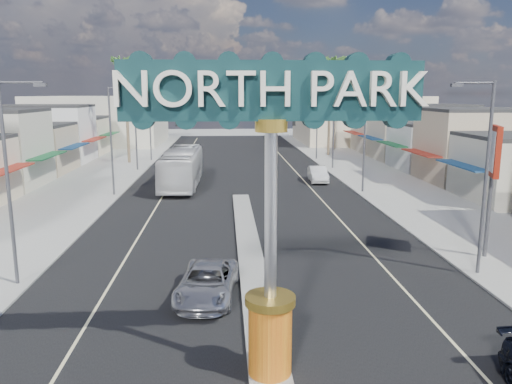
{
  "coord_description": "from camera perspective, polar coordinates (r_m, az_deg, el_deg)",
  "views": [
    {
      "loc": [
        -1.29,
        -11.7,
        8.44
      ],
      "look_at": [
        0.18,
        11.38,
        3.87
      ],
      "focal_mm": 35.0,
      "sensor_mm": 36.0,
      "label": 1
    }
  ],
  "objects": [
    {
      "name": "ground",
      "position": [
        42.56,
        -1.82,
        -0.25
      ],
      "size": [
        160.0,
        160.0,
        0.0
      ],
      "primitive_type": "plane",
      "color": "gray",
      "rests_on": "ground"
    },
    {
      "name": "road",
      "position": [
        42.56,
        -1.82,
        -0.24
      ],
      "size": [
        20.0,
        120.0,
        0.01
      ],
      "primitive_type": "cube",
      "color": "black",
      "rests_on": "ground"
    },
    {
      "name": "median_island",
      "position": [
        27.05,
        -0.73,
        -6.81
      ],
      "size": [
        1.3,
        30.0,
        0.16
      ],
      "primitive_type": "cube",
      "color": "gray",
      "rests_on": "ground"
    },
    {
      "name": "sidewalk_left",
      "position": [
        44.39,
        -20.2,
        -0.39
      ],
      "size": [
        8.0,
        120.0,
        0.12
      ],
      "primitive_type": "cube",
      "color": "gray",
      "rests_on": "ground"
    },
    {
      "name": "sidewalk_right",
      "position": [
        45.19,
        16.21,
        0.06
      ],
      "size": [
        8.0,
        120.0,
        0.12
      ],
      "primitive_type": "cube",
      "color": "gray",
      "rests_on": "ground"
    },
    {
      "name": "storefront_row_left",
      "position": [
        59.47,
        -26.16,
        4.8
      ],
      "size": [
        12.0,
        42.0,
        6.0
      ],
      "primitive_type": "cube",
      "color": "beige",
      "rests_on": "ground"
    },
    {
      "name": "storefront_row_right",
      "position": [
        60.5,
        21.19,
        5.28
      ],
      "size": [
        12.0,
        42.0,
        6.0
      ],
      "primitive_type": "cube",
      "color": "#B7B29E",
      "rests_on": "ground"
    },
    {
      "name": "backdrop_far_left",
      "position": [
        89.25,
        -17.21,
        7.85
      ],
      "size": [
        20.0,
        20.0,
        8.0
      ],
      "primitive_type": "cube",
      "color": "#B7B29E",
      "rests_on": "ground"
    },
    {
      "name": "backdrop_far_right",
      "position": [
        89.88,
        11.51,
        8.14
      ],
      "size": [
        20.0,
        20.0,
        8.0
      ],
      "primitive_type": "cube",
      "color": "beige",
      "rests_on": "ground"
    },
    {
      "name": "gateway_sign",
      "position": [
        13.96,
        1.72,
        0.81
      ],
      "size": [
        8.2,
        1.5,
        9.15
      ],
      "color": "#C73F0F",
      "rests_on": "median_island"
    },
    {
      "name": "traffic_signal_left",
      "position": [
        56.4,
        -11.75,
        6.73
      ],
      "size": [
        5.09,
        0.45,
        6.0
      ],
      "color": "#47474C",
      "rests_on": "ground"
    },
    {
      "name": "traffic_signal_right",
      "position": [
        56.82,
        7.05,
        6.91
      ],
      "size": [
        5.09,
        0.45,
        6.0
      ],
      "color": "#47474C",
      "rests_on": "ground"
    },
    {
      "name": "streetlight_l_near",
      "position": [
        23.79,
        -26.21,
        1.88
      ],
      "size": [
        2.03,
        0.22,
        9.0
      ],
      "color": "#47474C",
      "rests_on": "ground"
    },
    {
      "name": "streetlight_l_mid",
      "position": [
        42.82,
        -16.05,
        6.24
      ],
      "size": [
        2.03,
        0.22,
        9.0
      ],
      "color": "#47474C",
      "rests_on": "ground"
    },
    {
      "name": "streetlight_l_far",
      "position": [
        64.44,
        -11.9,
        7.96
      ],
      "size": [
        2.03,
        0.22,
        9.0
      ],
      "color": "#47474C",
      "rests_on": "ground"
    },
    {
      "name": "streetlight_r_near",
      "position": [
        24.89,
        24.53,
        2.38
      ],
      "size": [
        2.03,
        0.22,
        9.0
      ],
      "color": "#47474C",
      "rests_on": "ground"
    },
    {
      "name": "streetlight_r_mid",
      "position": [
        43.44,
        12.11,
        6.49
      ],
      "size": [
        2.03,
        0.22,
        9.0
      ],
      "color": "#47474C",
      "rests_on": "ground"
    },
    {
      "name": "streetlight_r_far",
      "position": [
        64.85,
        6.86,
        8.13
      ],
      "size": [
        2.03,
        0.22,
        9.0
      ],
      "color": "#47474C",
      "rests_on": "ground"
    },
    {
      "name": "palm_left_far",
      "position": [
        62.87,
        -14.78,
        13.62
      ],
      "size": [
        2.6,
        2.6,
        13.1
      ],
      "color": "brown",
      "rests_on": "ground"
    },
    {
      "name": "palm_right_mid",
      "position": [
        69.22,
        8.5,
        12.87
      ],
      "size": [
        2.6,
        2.6,
        12.1
      ],
      "color": "brown",
      "rests_on": "ground"
    },
    {
      "name": "palm_right_far",
      "position": [
        75.58,
        9.1,
        14.05
      ],
      "size": [
        2.6,
        2.6,
        14.1
      ],
      "color": "brown",
      "rests_on": "ground"
    },
    {
      "name": "suv_left",
      "position": [
        21.28,
        -5.61,
        -10.23
      ],
      "size": [
        2.85,
        5.19,
        1.38
      ],
      "primitive_type": "imported",
      "rotation": [
        0.0,
        0.0,
        -0.12
      ],
      "color": "#A9A9AE",
      "rests_on": "ground"
    },
    {
      "name": "car_parked_left",
      "position": [
        44.54,
        -9.0,
        1.3
      ],
      "size": [
        2.31,
        5.32,
        1.79
      ],
      "primitive_type": "imported",
      "rotation": [
        0.0,
        0.0,
        -0.04
      ],
      "color": "#5F5E63",
      "rests_on": "ground"
    },
    {
      "name": "car_parked_right",
      "position": [
        48.77,
        7.07,
        2.04
      ],
      "size": [
        1.8,
        4.63,
        1.5
      ],
      "primitive_type": "imported",
      "rotation": [
        0.0,
        0.0,
        -0.05
      ],
      "color": "silver",
      "rests_on": "ground"
    },
    {
      "name": "city_bus",
      "position": [
        46.46,
        -8.47,
        2.78
      ],
      "size": [
        3.24,
        12.58,
        3.48
      ],
      "primitive_type": "imported",
      "rotation": [
        0.0,
        0.0,
        -0.02
      ],
      "color": "silver",
      "rests_on": "ground"
    },
    {
      "name": "bank_pylon_sign",
      "position": [
        27.72,
        25.5,
        3.46
      ],
      "size": [
        0.93,
        2.09,
        6.77
      ],
      "rotation": [
        0.0,
        0.0,
        -0.33
      ],
      "color": "#47474C",
      "rests_on": "sidewalk_right"
    }
  ]
}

